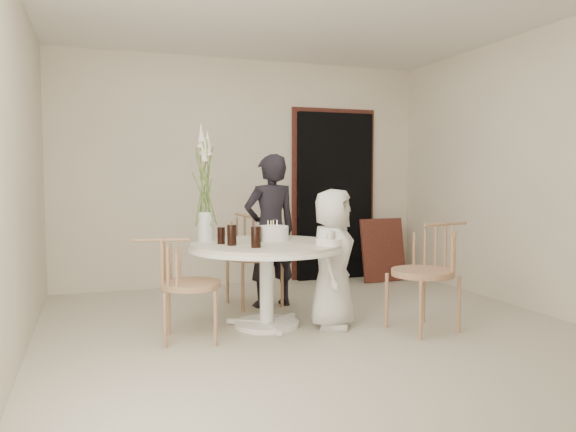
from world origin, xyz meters
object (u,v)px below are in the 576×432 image
object	(u,v)px
chair_right	(434,260)
flower_vase	(205,186)
chair_far	(249,246)
girl	(270,231)
boy	(333,259)
chair_left	(176,274)
birthday_cake	(273,233)
table	(267,256)

from	to	relation	value
chair_right	flower_vase	world-z (taller)	flower_vase
chair_far	girl	bearing A→B (deg)	-61.59
boy	girl	bearing A→B (deg)	49.96
chair_right	boy	bearing A→B (deg)	-121.82
girl	flower_vase	bearing A→B (deg)	23.85
chair_far	chair_right	bearing A→B (deg)	-57.63
chair_far	chair_right	xyz separation A→B (m)	(1.23, -1.48, -0.00)
chair_far	girl	xyz separation A→B (m)	(0.16, -0.22, 0.17)
girl	flower_vase	world-z (taller)	flower_vase
chair_left	birthday_cake	size ratio (longest dim) A/B	3.05
chair_far	boy	bearing A→B (deg)	-77.20
chair_far	flower_vase	xyz separation A→B (m)	(-0.58, -0.67, 0.63)
chair_far	birthday_cake	bearing A→B (deg)	-96.51
boy	birthday_cake	distance (m)	0.59
chair_right	chair_left	xyz separation A→B (m)	(-2.13, 0.36, -0.06)
chair_left	boy	world-z (taller)	boy
girl	birthday_cake	distance (m)	0.58
table	birthday_cake	world-z (taller)	birthday_cake
chair_right	chair_left	world-z (taller)	chair_right
chair_far	girl	world-z (taller)	girl
flower_vase	girl	bearing A→B (deg)	31.32
girl	flower_vase	size ratio (longest dim) A/B	1.47
chair_far	table	bearing A→B (deg)	-103.57
chair_left	birthday_cake	distance (m)	1.01
chair_right	chair_far	bearing A→B (deg)	-150.33
girl	birthday_cake	size ratio (longest dim) A/B	5.63
table	flower_vase	bearing A→B (deg)	150.47
chair_far	birthday_cake	xyz separation A→B (m)	(0.01, -0.78, 0.20)
chair_right	flower_vase	xyz separation A→B (m)	(-1.81, 0.81, 0.63)
chair_left	girl	xyz separation A→B (m)	(1.06, 0.89, 0.23)
chair_far	boy	distance (m)	1.23
table	flower_vase	size ratio (longest dim) A/B	1.29
chair_far	birthday_cake	world-z (taller)	chair_far
table	boy	xyz separation A→B (m)	(0.53, -0.21, -0.02)
birthday_cake	chair_right	bearing A→B (deg)	-29.87
table	chair_right	bearing A→B (deg)	-21.89
table	boy	size ratio (longest dim) A/B	1.11
chair_far	flower_vase	world-z (taller)	flower_vase
chair_left	birthday_cake	bearing A→B (deg)	-58.16
chair_right	girl	distance (m)	1.66
boy	birthday_cake	xyz separation A→B (m)	(-0.41, 0.38, 0.20)
boy	flower_vase	distance (m)	1.28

